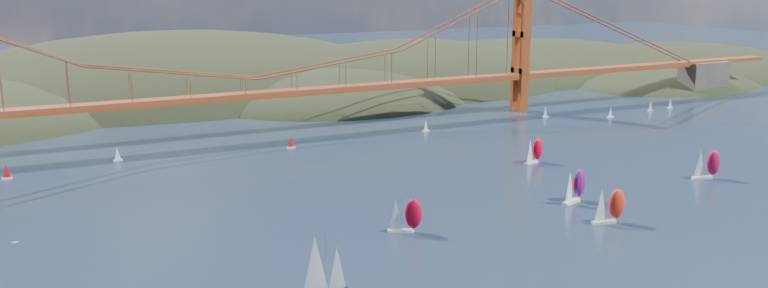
% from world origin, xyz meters
% --- Properties ---
extents(headlands, '(725.00, 225.00, 96.00)m').
position_xyz_m(headlands, '(44.95, 278.29, -12.46)').
color(headlands, black).
rests_on(headlands, ground).
extents(bridge, '(552.00, 12.00, 55.00)m').
position_xyz_m(bridge, '(-1.75, 180.00, 32.23)').
color(bridge, brown).
rests_on(bridge, ground).
extents(sloop_navy, '(9.17, 6.18, 13.61)m').
position_xyz_m(sloop_navy, '(-29.82, 35.27, 6.01)').
color(sloop_navy, black).
rests_on(sloop_navy, ground).
extents(racer_0, '(8.47, 6.06, 9.51)m').
position_xyz_m(racer_0, '(0.92, 60.47, 4.49)').
color(racer_0, white).
rests_on(racer_0, ground).
extents(racer_1, '(8.75, 4.37, 9.84)m').
position_xyz_m(racer_1, '(49.63, 44.34, 4.65)').
color(racer_1, silver).
rests_on(racer_1, ground).
extents(racer_2, '(8.88, 5.11, 9.96)m').
position_xyz_m(racer_2, '(104.47, 63.01, 4.70)').
color(racer_2, silver).
rests_on(racer_2, ground).
extents(racer_3, '(8.21, 5.01, 9.19)m').
position_xyz_m(racer_3, '(68.84, 100.50, 4.34)').
color(racer_3, silver).
rests_on(racer_3, ground).
extents(racer_rwb, '(9.12, 5.61, 10.21)m').
position_xyz_m(racer_rwb, '(53.21, 61.60, 4.83)').
color(racer_rwb, white).
rests_on(racer_rwb, ground).
extents(distant_boat_2, '(3.00, 2.00, 4.70)m').
position_xyz_m(distant_boat_2, '(-85.55, 153.74, 2.41)').
color(distant_boat_2, silver).
rests_on(distant_boat_2, ground).
extents(distant_boat_3, '(3.00, 2.00, 4.70)m').
position_xyz_m(distant_boat_3, '(-52.86, 162.39, 2.41)').
color(distant_boat_3, silver).
rests_on(distant_boat_3, ground).
extents(distant_boat_4, '(3.00, 2.00, 4.70)m').
position_xyz_m(distant_boat_4, '(120.53, 161.49, 2.41)').
color(distant_boat_4, silver).
rests_on(distant_boat_4, ground).
extents(distant_boat_5, '(3.00, 2.00, 4.70)m').
position_xyz_m(distant_boat_5, '(145.35, 149.12, 2.41)').
color(distant_boat_5, silver).
rests_on(distant_boat_5, ground).
extents(distant_boat_6, '(3.00, 2.00, 4.70)m').
position_xyz_m(distant_boat_6, '(171.71, 152.85, 2.41)').
color(distant_boat_6, silver).
rests_on(distant_boat_6, ground).
extents(distant_boat_7, '(3.00, 2.00, 4.70)m').
position_xyz_m(distant_boat_7, '(185.22, 154.29, 2.41)').
color(distant_boat_7, silver).
rests_on(distant_boat_7, ground).
extents(distant_boat_8, '(3.00, 2.00, 4.70)m').
position_xyz_m(distant_boat_8, '(60.88, 158.54, 2.41)').
color(distant_boat_8, silver).
rests_on(distant_boat_8, ground).
extents(distant_boat_9, '(3.00, 2.00, 4.70)m').
position_xyz_m(distant_boat_9, '(4.38, 154.49, 2.41)').
color(distant_boat_9, silver).
rests_on(distant_boat_9, ground).
extents(gull, '(0.90, 0.25, 0.17)m').
position_xyz_m(gull, '(-81.01, 20.82, 24.31)').
color(gull, white).
rests_on(gull, ground).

